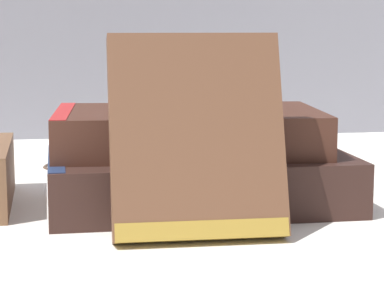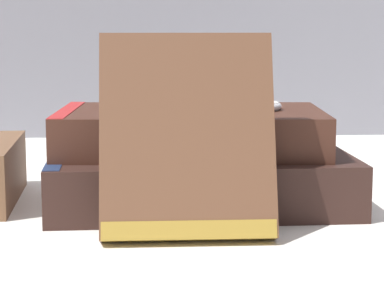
{
  "view_description": "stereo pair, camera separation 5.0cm",
  "coord_description": "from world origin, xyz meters",
  "px_view_note": "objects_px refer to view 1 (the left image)",
  "views": [
    {
      "loc": [
        -0.07,
        -0.6,
        0.14
      ],
      "look_at": [
        0.02,
        -0.01,
        0.05
      ],
      "focal_mm": 75.0,
      "sensor_mm": 36.0,
      "label": 1
    },
    {
      "loc": [
        -0.02,
        -0.6,
        0.14
      ],
      "look_at": [
        0.02,
        -0.01,
        0.05
      ],
      "focal_mm": 75.0,
      "sensor_mm": 36.0,
      "label": 2
    }
  ],
  "objects_px": {
    "book_flat_bottom": "(192,180)",
    "reading_glasses": "(95,166)",
    "pocket_watch": "(248,105)",
    "book_flat_top": "(181,131)",
    "book_leaning_front": "(197,144)"
  },
  "relations": [
    {
      "from": "book_flat_bottom",
      "to": "reading_glasses",
      "type": "height_order",
      "value": "book_flat_bottom"
    },
    {
      "from": "pocket_watch",
      "to": "reading_glasses",
      "type": "distance_m",
      "value": 0.21
    },
    {
      "from": "book_flat_top",
      "to": "reading_glasses",
      "type": "distance_m",
      "value": 0.18
    },
    {
      "from": "book_leaning_front",
      "to": "reading_glasses",
      "type": "relative_size",
      "value": 1.16
    },
    {
      "from": "book_flat_bottom",
      "to": "reading_glasses",
      "type": "distance_m",
      "value": 0.19
    },
    {
      "from": "pocket_watch",
      "to": "book_flat_bottom",
      "type": "bearing_deg",
      "value": -161.28
    },
    {
      "from": "book_flat_bottom",
      "to": "reading_glasses",
      "type": "xyz_separation_m",
      "value": [
        -0.07,
        0.18,
        -0.02
      ]
    },
    {
      "from": "book_leaning_front",
      "to": "pocket_watch",
      "type": "relative_size",
      "value": 2.72
    },
    {
      "from": "reading_glasses",
      "to": "pocket_watch",
      "type": "bearing_deg",
      "value": -31.21
    },
    {
      "from": "book_flat_bottom",
      "to": "book_leaning_front",
      "type": "xyz_separation_m",
      "value": [
        -0.01,
        -0.09,
        0.04
      ]
    },
    {
      "from": "book_leaning_front",
      "to": "reading_glasses",
      "type": "xyz_separation_m",
      "value": [
        -0.06,
        0.26,
        -0.06
      ]
    },
    {
      "from": "book_leaning_front",
      "to": "book_flat_top",
      "type": "bearing_deg",
      "value": 88.24
    },
    {
      "from": "book_leaning_front",
      "to": "pocket_watch",
      "type": "distance_m",
      "value": 0.12
    },
    {
      "from": "book_flat_bottom",
      "to": "book_flat_top",
      "type": "bearing_deg",
      "value": 111.4
    },
    {
      "from": "book_flat_bottom",
      "to": "book_flat_top",
      "type": "distance_m",
      "value": 0.04
    }
  ]
}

